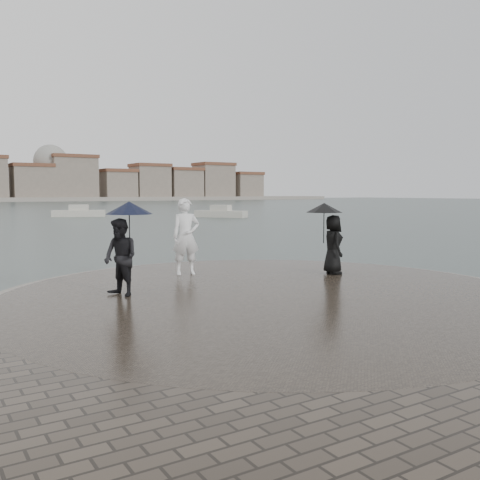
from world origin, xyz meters
TOP-DOWN VIEW (x-y plane):
  - ground at (0.00, 0.00)m, footprint 400.00×400.00m
  - kerb_ring at (0.00, 3.50)m, footprint 12.50×12.50m
  - quay_tip at (0.00, 3.50)m, footprint 11.90×11.90m
  - statue at (-0.39, 6.96)m, footprint 0.85×0.66m
  - visitor_left at (-2.87, 4.98)m, footprint 1.20×1.10m
  - visitor_right at (3.02, 4.97)m, footprint 1.14×1.07m
  - boats at (3.99, 40.63)m, footprint 43.57×28.02m

SIDE VIEW (x-z plane):
  - ground at x=0.00m, z-range 0.00..0.00m
  - kerb_ring at x=0.00m, z-range 0.00..0.32m
  - quay_tip at x=0.00m, z-range 0.00..0.36m
  - boats at x=3.99m, z-range -0.37..1.13m
  - statue at x=-0.39m, z-range 0.36..2.44m
  - visitor_right at x=3.02m, z-range 0.49..2.44m
  - visitor_left at x=-2.87m, z-range 0.45..2.49m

